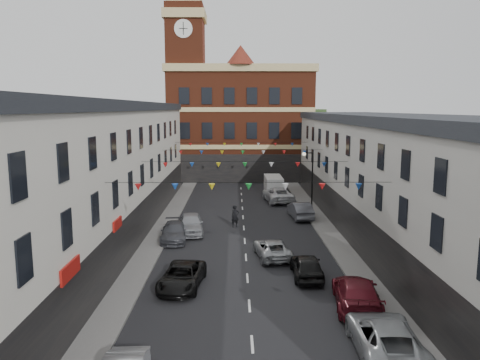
{
  "coord_description": "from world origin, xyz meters",
  "views": [
    {
      "loc": [
        -0.73,
        -31.04,
        10.19
      ],
      "look_at": [
        -0.33,
        7.51,
        4.25
      ],
      "focal_mm": 35.0,
      "sensor_mm": 36.0,
      "label": 1
    }
  ],
  "objects_px": {
    "white_van": "(273,186)",
    "car_left_c": "(182,276)",
    "street_lamp": "(310,173)",
    "car_right_e": "(300,210)",
    "car_left_e": "(191,224)",
    "car_right_f": "(278,194)",
    "car_right_c": "(357,293)",
    "car_left_d": "(174,232)",
    "pedestrian": "(235,216)",
    "car_right_b": "(386,338)",
    "car_right_d": "(307,266)",
    "moving_car": "(272,249)"
  },
  "relations": [
    {
      "from": "white_van",
      "to": "car_left_c",
      "type": "bearing_deg",
      "value": -105.33
    },
    {
      "from": "street_lamp",
      "to": "car_left_c",
      "type": "distance_m",
      "value": 22.24
    },
    {
      "from": "car_left_c",
      "to": "car_left_e",
      "type": "relative_size",
      "value": 0.98
    },
    {
      "from": "car_left_e",
      "to": "car_right_b",
      "type": "relative_size",
      "value": 0.86
    },
    {
      "from": "car_left_d",
      "to": "pedestrian",
      "type": "relative_size",
      "value": 2.47
    },
    {
      "from": "white_van",
      "to": "car_right_e",
      "type": "bearing_deg",
      "value": -83.37
    },
    {
      "from": "car_left_e",
      "to": "car_right_f",
      "type": "distance_m",
      "value": 15.46
    },
    {
      "from": "street_lamp",
      "to": "car_right_e",
      "type": "height_order",
      "value": "street_lamp"
    },
    {
      "from": "street_lamp",
      "to": "white_van",
      "type": "bearing_deg",
      "value": 106.12
    },
    {
      "from": "car_right_c",
      "to": "car_right_f",
      "type": "bearing_deg",
      "value": -79.64
    },
    {
      "from": "car_right_f",
      "to": "pedestrian",
      "type": "bearing_deg",
      "value": 59.95
    },
    {
      "from": "car_right_b",
      "to": "car_left_e",
      "type": "bearing_deg",
      "value": -60.11
    },
    {
      "from": "white_van",
      "to": "pedestrian",
      "type": "bearing_deg",
      "value": -107.23
    },
    {
      "from": "car_left_e",
      "to": "car_left_d",
      "type": "bearing_deg",
      "value": -124.09
    },
    {
      "from": "car_left_e",
      "to": "car_right_f",
      "type": "relative_size",
      "value": 0.83
    },
    {
      "from": "street_lamp",
      "to": "car_left_e",
      "type": "relative_size",
      "value": 1.24
    },
    {
      "from": "car_right_b",
      "to": "street_lamp",
      "type": "bearing_deg",
      "value": -89.45
    },
    {
      "from": "car_right_c",
      "to": "pedestrian",
      "type": "bearing_deg",
      "value": -62.2
    },
    {
      "from": "car_left_c",
      "to": "pedestrian",
      "type": "bearing_deg",
      "value": 83.76
    },
    {
      "from": "car_right_d",
      "to": "car_right_f",
      "type": "bearing_deg",
      "value": -90.19
    },
    {
      "from": "car_left_e",
      "to": "car_right_b",
      "type": "distance_m",
      "value": 21.68
    },
    {
      "from": "car_right_f",
      "to": "car_right_c",
      "type": "bearing_deg",
      "value": 86.15
    },
    {
      "from": "car_right_d",
      "to": "white_van",
      "type": "distance_m",
      "value": 27.44
    },
    {
      "from": "car_left_e",
      "to": "pedestrian",
      "type": "xyz_separation_m",
      "value": [
        3.64,
        1.96,
        0.13
      ]
    },
    {
      "from": "street_lamp",
      "to": "car_right_b",
      "type": "distance_m",
      "value": 27.17
    },
    {
      "from": "car_right_b",
      "to": "car_right_e",
      "type": "distance_m",
      "value": 24.49
    },
    {
      "from": "car_right_c",
      "to": "car_right_f",
      "type": "height_order",
      "value": "car_right_f"
    },
    {
      "from": "car_left_d",
      "to": "car_left_c",
      "type": "bearing_deg",
      "value": -83.59
    },
    {
      "from": "car_left_e",
      "to": "car_right_f",
      "type": "bearing_deg",
      "value": 51.46
    },
    {
      "from": "car_left_e",
      "to": "car_left_c",
      "type": "bearing_deg",
      "value": -93.04
    },
    {
      "from": "street_lamp",
      "to": "car_right_b",
      "type": "relative_size",
      "value": 1.07
    },
    {
      "from": "car_left_c",
      "to": "car_right_f",
      "type": "relative_size",
      "value": 0.81
    },
    {
      "from": "street_lamp",
      "to": "car_right_c",
      "type": "height_order",
      "value": "street_lamp"
    },
    {
      "from": "car_right_e",
      "to": "street_lamp",
      "type": "bearing_deg",
      "value": -120.83
    },
    {
      "from": "car_left_e",
      "to": "car_right_c",
      "type": "distance_m",
      "value": 17.65
    },
    {
      "from": "pedestrian",
      "to": "car_left_e",
      "type": "bearing_deg",
      "value": -172.93
    },
    {
      "from": "car_left_c",
      "to": "car_left_e",
      "type": "height_order",
      "value": "car_left_e"
    },
    {
      "from": "car_right_c",
      "to": "moving_car",
      "type": "height_order",
      "value": "car_right_c"
    },
    {
      "from": "car_left_c",
      "to": "car_right_f",
      "type": "bearing_deg",
      "value": 78.94
    },
    {
      "from": "car_right_e",
      "to": "car_right_f",
      "type": "relative_size",
      "value": 0.81
    },
    {
      "from": "pedestrian",
      "to": "car_right_b",
      "type": "bearing_deg",
      "value": -94.87
    },
    {
      "from": "car_right_b",
      "to": "car_right_f",
      "type": "xyz_separation_m",
      "value": [
        -1.54,
        32.32,
        0.03
      ]
    },
    {
      "from": "car_right_c",
      "to": "pedestrian",
      "type": "xyz_separation_m",
      "value": [
        -6.24,
        16.58,
        0.17
      ]
    },
    {
      "from": "car_right_e",
      "to": "moving_car",
      "type": "relative_size",
      "value": 1.04
    },
    {
      "from": "car_right_f",
      "to": "car_left_d",
      "type": "bearing_deg",
      "value": 50.92
    },
    {
      "from": "street_lamp",
      "to": "car_left_c",
      "type": "relative_size",
      "value": 1.26
    },
    {
      "from": "car_right_c",
      "to": "street_lamp",
      "type": "bearing_deg",
      "value": -85.53
    },
    {
      "from": "car_left_d",
      "to": "car_right_b",
      "type": "height_order",
      "value": "car_right_b"
    },
    {
      "from": "car_left_e",
      "to": "car_right_d",
      "type": "xyz_separation_m",
      "value": [
        7.98,
        -10.25,
        -0.09
      ]
    },
    {
      "from": "car_right_b",
      "to": "pedestrian",
      "type": "relative_size",
      "value": 2.94
    }
  ]
}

